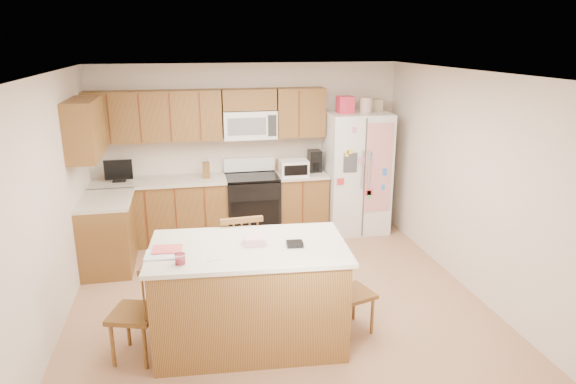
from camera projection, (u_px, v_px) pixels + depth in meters
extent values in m
plane|color=#AA7958|center=(275.00, 295.00, 5.91)|extent=(4.50, 4.50, 0.00)
cube|color=beige|center=(248.00, 149.00, 7.66)|extent=(4.50, 0.10, 2.50)
cube|color=beige|center=(333.00, 284.00, 3.44)|extent=(4.50, 0.10, 2.50)
cube|color=beige|center=(53.00, 203.00, 5.12)|extent=(0.10, 4.50, 2.50)
cube|color=beige|center=(464.00, 180.00, 5.98)|extent=(0.10, 4.50, 2.50)
cube|color=white|center=(274.00, 72.00, 5.19)|extent=(4.50, 4.50, 0.04)
cube|color=#925F30|center=(161.00, 212.00, 7.36)|extent=(1.87, 0.60, 0.88)
cube|color=#925F30|center=(301.00, 203.00, 7.75)|extent=(0.72, 0.60, 0.88)
cube|color=#925F30|center=(108.00, 235.00, 6.51)|extent=(0.60, 0.95, 0.88)
cube|color=beige|center=(159.00, 181.00, 7.22)|extent=(1.87, 0.64, 0.04)
cube|color=beige|center=(301.00, 174.00, 7.61)|extent=(0.72, 0.64, 0.04)
cube|color=beige|center=(105.00, 200.00, 6.38)|extent=(0.64, 0.95, 0.04)
cube|color=#925F30|center=(154.00, 116.00, 7.10)|extent=(1.85, 0.33, 0.70)
cube|color=#925F30|center=(300.00, 112.00, 7.49)|extent=(0.70, 0.33, 0.70)
cube|color=#925F30|center=(249.00, 99.00, 7.29)|extent=(0.76, 0.33, 0.29)
cube|color=#925F30|center=(85.00, 129.00, 6.10)|extent=(0.33, 0.95, 0.70)
cube|color=#612911|center=(109.00, 119.00, 6.83)|extent=(0.02, 0.01, 0.66)
cube|color=#612911|center=(116.00, 222.00, 6.97)|extent=(0.02, 0.01, 0.84)
cube|color=#612911|center=(140.00, 118.00, 6.91)|extent=(0.02, 0.01, 0.66)
cube|color=#612911|center=(147.00, 220.00, 7.04)|extent=(0.02, 0.01, 0.84)
cube|color=#612911|center=(170.00, 117.00, 6.98)|extent=(0.02, 0.01, 0.66)
cube|color=#612911|center=(176.00, 218.00, 7.12)|extent=(0.02, 0.01, 0.84)
cube|color=#612911|center=(200.00, 117.00, 7.06)|extent=(0.01, 0.01, 0.66)
cube|color=#612911|center=(206.00, 216.00, 7.19)|extent=(0.01, 0.01, 0.84)
cube|color=#612911|center=(299.00, 114.00, 7.32)|extent=(0.01, 0.01, 0.66)
cube|color=#612911|center=(303.00, 210.00, 7.46)|extent=(0.01, 0.01, 0.84)
cube|color=white|center=(249.00, 124.00, 7.37)|extent=(0.76, 0.38, 0.40)
cube|color=slate|center=(247.00, 127.00, 7.18)|extent=(0.54, 0.01, 0.24)
cube|color=#262626|center=(272.00, 126.00, 7.24)|extent=(0.12, 0.01, 0.30)
cube|color=#925F30|center=(206.00, 170.00, 7.32)|extent=(0.10, 0.14, 0.22)
cube|color=black|center=(119.00, 181.00, 7.14)|extent=(0.18, 0.12, 0.02)
cube|color=black|center=(118.00, 170.00, 7.09)|extent=(0.38, 0.03, 0.28)
cube|color=#B3651C|center=(289.00, 166.00, 7.64)|extent=(0.35, 0.22, 0.18)
cube|color=white|center=(294.00, 168.00, 7.42)|extent=(0.40, 0.28, 0.23)
cube|color=black|center=(296.00, 170.00, 7.28)|extent=(0.34, 0.01, 0.15)
cube|color=black|center=(315.00, 161.00, 7.66)|extent=(0.18, 0.22, 0.32)
cylinder|color=black|center=(316.00, 166.00, 7.61)|extent=(0.12, 0.12, 0.12)
cube|color=black|center=(252.00, 207.00, 7.59)|extent=(0.76, 0.64, 0.88)
cube|color=black|center=(255.00, 215.00, 7.29)|extent=(0.68, 0.01, 0.42)
cube|color=black|center=(252.00, 177.00, 7.46)|extent=(0.76, 0.64, 0.03)
cube|color=white|center=(249.00, 164.00, 7.67)|extent=(0.76, 0.10, 0.20)
cube|color=white|center=(356.00, 172.00, 7.71)|extent=(0.90, 0.75, 1.80)
cube|color=#4C4C4C|center=(364.00, 179.00, 7.35)|extent=(0.02, 0.01, 1.75)
cube|color=silver|center=(362.00, 169.00, 7.28)|extent=(0.02, 0.03, 0.55)
cube|color=silver|center=(369.00, 169.00, 7.30)|extent=(0.02, 0.03, 0.55)
cube|color=#3F3F44|center=(350.00, 163.00, 7.24)|extent=(0.20, 0.01, 0.28)
cube|color=#D84C59|center=(378.00, 168.00, 7.35)|extent=(0.42, 0.01, 1.30)
cube|color=#D82A44|center=(345.00, 105.00, 7.38)|extent=(0.22, 0.22, 0.24)
cylinder|color=#D1AC9B|center=(366.00, 105.00, 7.39)|extent=(0.18, 0.18, 0.22)
cube|color=tan|center=(375.00, 105.00, 7.55)|extent=(0.18, 0.20, 0.18)
cube|color=#925F30|center=(249.00, 296.00, 4.88)|extent=(1.80, 1.10, 0.96)
cube|color=beige|center=(248.00, 248.00, 4.74)|extent=(1.89, 1.18, 0.04)
cylinder|color=#D82A44|center=(180.00, 261.00, 4.34)|extent=(0.08, 0.08, 0.06)
cylinder|color=white|center=(180.00, 259.00, 4.34)|extent=(0.09, 0.09, 0.09)
cube|color=beige|center=(255.00, 240.00, 4.76)|extent=(0.21, 0.16, 0.07)
cube|color=black|center=(295.00, 244.00, 4.72)|extent=(0.16, 0.13, 0.04)
cube|color=white|center=(162.00, 254.00, 4.52)|extent=(0.32, 0.26, 0.02)
cube|color=#D84C4C|center=(167.00, 249.00, 4.60)|extent=(0.27, 0.22, 0.01)
cylinder|color=white|center=(215.00, 260.00, 4.41)|extent=(0.14, 0.04, 0.01)
cube|color=#925F30|center=(134.00, 313.00, 4.63)|extent=(0.51, 0.52, 0.04)
cylinder|color=#925F30|center=(128.00, 325.00, 4.87)|extent=(0.04, 0.04, 0.43)
cylinder|color=#925F30|center=(113.00, 346.00, 4.55)|extent=(0.04, 0.04, 0.43)
cylinder|color=#925F30|center=(158.00, 327.00, 4.84)|extent=(0.04, 0.04, 0.43)
cylinder|color=#925F30|center=(145.00, 348.00, 4.52)|extent=(0.04, 0.04, 0.43)
cylinder|color=#925F30|center=(156.00, 281.00, 4.68)|extent=(0.02, 0.02, 0.48)
cylinder|color=#925F30|center=(153.00, 285.00, 4.61)|extent=(0.02, 0.02, 0.48)
cylinder|color=#925F30|center=(150.00, 289.00, 4.54)|extent=(0.02, 0.02, 0.48)
cylinder|color=#925F30|center=(147.00, 292.00, 4.47)|extent=(0.02, 0.02, 0.48)
cylinder|color=#925F30|center=(144.00, 297.00, 4.40)|extent=(0.02, 0.02, 0.48)
cube|color=#925F30|center=(148.00, 264.00, 4.47)|extent=(0.16, 0.39, 0.05)
cube|color=#925F30|center=(240.00, 263.00, 5.57)|extent=(0.49, 0.47, 0.05)
cylinder|color=#925F30|center=(254.00, 276.00, 5.84)|extent=(0.04, 0.04, 0.48)
cylinder|color=#925F30|center=(221.00, 280.00, 5.75)|extent=(0.04, 0.04, 0.48)
cylinder|color=#925F30|center=(260.00, 289.00, 5.53)|extent=(0.04, 0.04, 0.48)
cylinder|color=#925F30|center=(226.00, 293.00, 5.44)|extent=(0.04, 0.04, 0.48)
cylinder|color=#925F30|center=(258.00, 243.00, 5.35)|extent=(0.02, 0.02, 0.53)
cylinder|color=#925F30|center=(250.00, 244.00, 5.33)|extent=(0.02, 0.02, 0.53)
cylinder|color=#925F30|center=(242.00, 244.00, 5.31)|extent=(0.02, 0.02, 0.53)
cylinder|color=#925F30|center=(234.00, 245.00, 5.29)|extent=(0.02, 0.02, 0.53)
cylinder|color=#925F30|center=(226.00, 246.00, 5.27)|extent=(0.02, 0.02, 0.53)
cube|color=#925F30|center=(242.00, 220.00, 5.23)|extent=(0.44, 0.07, 0.06)
cube|color=#925F30|center=(353.00, 293.00, 5.08)|extent=(0.46, 0.47, 0.04)
cylinder|color=#925F30|center=(372.00, 316.00, 5.08)|extent=(0.03, 0.03, 0.39)
cylinder|color=#925F30|center=(354.00, 303.00, 5.34)|extent=(0.03, 0.03, 0.39)
cylinder|color=#925F30|center=(350.00, 323.00, 4.95)|extent=(0.03, 0.03, 0.39)
cylinder|color=#925F30|center=(332.00, 309.00, 5.21)|extent=(0.03, 0.03, 0.39)
cylinder|color=#925F30|center=(349.00, 280.00, 4.83)|extent=(0.02, 0.02, 0.43)
cylinder|color=#925F30|center=(344.00, 278.00, 4.89)|extent=(0.02, 0.02, 0.43)
cylinder|color=#925F30|center=(340.00, 275.00, 4.94)|extent=(0.02, 0.02, 0.43)
cylinder|color=#925F30|center=(336.00, 272.00, 5.00)|extent=(0.02, 0.02, 0.43)
cylinder|color=#925F30|center=(333.00, 270.00, 5.06)|extent=(0.02, 0.02, 0.43)
cube|color=#925F30|center=(341.00, 254.00, 4.88)|extent=(0.14, 0.36, 0.05)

